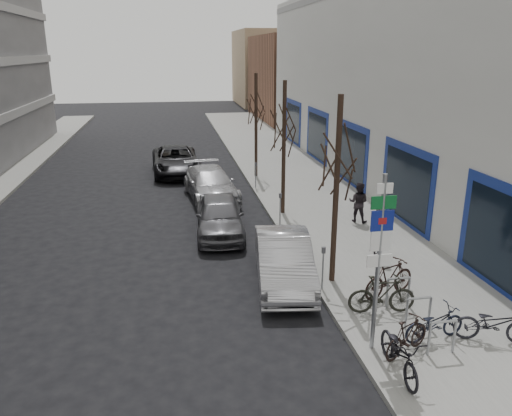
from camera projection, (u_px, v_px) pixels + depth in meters
name	position (u px, v px, depth m)	size (l,w,h in m)	color
ground	(268.00, 364.00, 10.99)	(120.00, 120.00, 0.00)	black
sidewalk_east	(326.00, 212.00, 21.09)	(5.00, 70.00, 0.15)	slate
brick_building_far	(319.00, 78.00, 49.48)	(12.00, 14.00, 8.00)	brown
tan_building_far	(289.00, 68.00, 63.50)	(13.00, 12.00, 9.00)	#937A5B
highway_sign_pole	(379.00, 253.00, 10.63)	(0.55, 0.10, 4.20)	gray
bike_rack	(418.00, 309.00, 11.97)	(0.66, 2.26, 0.83)	gray
tree_near	(338.00, 147.00, 13.46)	(1.80, 1.80, 5.50)	black
tree_mid	(284.00, 117.00, 19.57)	(1.80, 1.80, 5.50)	black
tree_far	(256.00, 101.00, 25.67)	(1.80, 1.80, 5.50)	black
meter_front	(323.00, 264.00, 13.88)	(0.10, 0.08, 1.27)	gray
meter_mid	(280.00, 206.00, 19.05)	(0.10, 0.08, 1.27)	gray
meter_back	(256.00, 173.00, 24.21)	(0.10, 0.08, 1.27)	gray
bike_near_left	(400.00, 350.00, 10.27)	(0.55, 1.82, 1.11)	black
bike_near_right	(407.00, 336.00, 10.95)	(0.44, 1.48, 0.90)	black
bike_mid_curb	(435.00, 321.00, 11.51)	(0.48, 1.59, 0.97)	black
bike_mid_inner	(382.00, 294.00, 12.67)	(0.52, 1.75, 1.06)	black
bike_far_curb	(494.00, 321.00, 11.41)	(0.53, 1.75, 1.07)	black
bike_far_inner	(389.00, 278.00, 13.55)	(0.53, 1.77, 1.08)	black
parked_car_front	(284.00, 260.00, 14.63)	(1.54, 4.42, 1.46)	#B2B1B7
parked_car_mid	(220.00, 216.00, 18.50)	(1.72, 4.27, 1.45)	#504F55
parked_car_back	(211.00, 184.00, 22.93)	(2.02, 4.97, 1.44)	#96959A
lane_car	(176.00, 160.00, 27.71)	(2.49, 5.40, 1.50)	black
pedestrian_near	(377.00, 232.00, 16.03)	(0.62, 0.41, 1.70)	black
pedestrian_far	(358.00, 202.00, 19.42)	(0.59, 0.40, 1.60)	black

